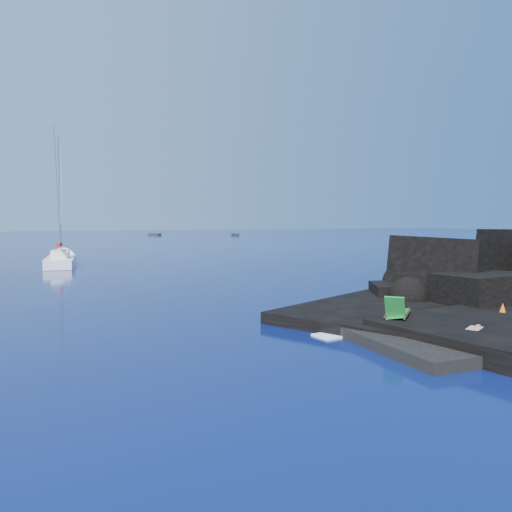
# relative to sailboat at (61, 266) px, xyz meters

# --- Properties ---
(ground) EXTENTS (400.00, 400.00, 0.00)m
(ground) POSITION_rel_sailboat_xyz_m (5.01, -35.24, 0.00)
(ground) COLOR #030C36
(ground) RESTS_ON ground
(beach) EXTENTS (9.08, 6.86, 0.70)m
(beach) POSITION_rel_sailboat_xyz_m (9.51, -34.74, 0.00)
(beach) COLOR black
(beach) RESTS_ON ground
(surf_foam) EXTENTS (10.00, 8.00, 0.06)m
(surf_foam) POSITION_rel_sailboat_xyz_m (10.01, -30.24, 0.00)
(surf_foam) COLOR white
(surf_foam) RESTS_ON ground
(sailboat) EXTENTS (4.00, 11.18, 11.49)m
(sailboat) POSITION_rel_sailboat_xyz_m (0.00, 0.00, 0.00)
(sailboat) COLOR white
(sailboat) RESTS_ON ground
(deck_chair) EXTENTS (1.84, 1.71, 1.21)m
(deck_chair) POSITION_rel_sailboat_xyz_m (7.47, -33.33, 0.95)
(deck_chair) COLOR #19712B
(deck_chair) RESTS_ON beach
(towel) EXTENTS (2.02, 1.58, 0.05)m
(towel) POSITION_rel_sailboat_xyz_m (8.23, -35.82, 0.37)
(towel) COLOR white
(towel) RESTS_ON beach
(sunbather) EXTENTS (1.77, 1.20, 0.27)m
(sunbather) POSITION_rel_sailboat_xyz_m (8.23, -35.82, 0.53)
(sunbather) COLOR tan
(sunbather) RESTS_ON towel
(marker_cone) EXTENTS (0.47, 0.47, 0.61)m
(marker_cone) POSITION_rel_sailboat_xyz_m (11.40, -34.44, 0.66)
(marker_cone) COLOR #DF5E0B
(marker_cone) RESTS_ON beach
(distant_boat_a) EXTENTS (2.95, 4.45, 0.57)m
(distant_boat_a) POSITION_rel_sailboat_xyz_m (33.47, 89.66, 0.00)
(distant_boat_a) COLOR #26272C
(distant_boat_a) RESTS_ON ground
(distant_boat_b) EXTENTS (2.23, 4.46, 0.57)m
(distant_boat_b) POSITION_rel_sailboat_xyz_m (52.63, 77.73, 0.00)
(distant_boat_b) COLOR black
(distant_boat_b) RESTS_ON ground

